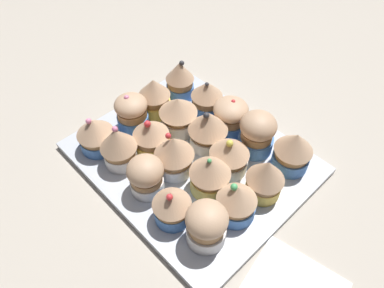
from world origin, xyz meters
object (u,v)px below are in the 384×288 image
object	(u,v)px
baking_tray	(192,158)
cupcake_13	(151,136)
cupcake_9	(155,96)
cupcake_14	(132,112)
cupcake_16	(172,205)
cupcake_1	(257,133)
cupcake_3	(207,97)
cupcake_7	(208,129)
cupcake_0	(293,150)
cupcake_6	(229,154)
cupcake_15	(207,225)
cupcake_2	(230,115)
cupcake_5	(265,178)
cupcake_12	(172,152)
cupcake_8	(178,114)
cupcake_19	(95,134)
cupcake_4	(180,80)
cupcake_17	(147,176)
cupcake_11	(210,174)
cupcake_18	(118,146)
cupcake_10	(236,201)

from	to	relation	value
baking_tray	cupcake_13	bearing A→B (deg)	34.16
cupcake_9	cupcake_14	world-z (taller)	cupcake_9
cupcake_14	cupcake_16	distance (cm)	20.09
cupcake_1	cupcake_13	world-z (taller)	cupcake_1
cupcake_3	cupcake_7	size ratio (longest dim) A/B	0.93
cupcake_7	cupcake_0	bearing A→B (deg)	-152.51
cupcake_16	cupcake_6	bearing A→B (deg)	-87.33
cupcake_15	cupcake_2	bearing A→B (deg)	-55.87
cupcake_5	cupcake_12	xyz separation A→B (cm)	(13.22, 6.63, -0.06)
cupcake_3	cupcake_12	world-z (taller)	cupcake_12
baking_tray	cupcake_2	size ratio (longest dim) A/B	5.57
cupcake_8	cupcake_16	bearing A→B (deg)	134.70
cupcake_5	cupcake_16	distance (cm)	14.38
cupcake_6	cupcake_16	distance (cm)	12.61
cupcake_6	cupcake_19	size ratio (longest dim) A/B	1.05
cupcake_4	cupcake_5	size ratio (longest dim) A/B	1.08
cupcake_4	cupcake_14	xyz separation A→B (cm)	(-0.38, 11.70, -0.43)
cupcake_9	cupcake_16	size ratio (longest dim) A/B	1.10
cupcake_12	cupcake_17	distance (cm)	5.74
cupcake_6	cupcake_19	world-z (taller)	cupcake_6
cupcake_8	cupcake_13	distance (cm)	6.47
baking_tray	cupcake_11	xyz separation A→B (cm)	(-6.53, 2.52, 4.28)
cupcake_2	cupcake_17	distance (cm)	18.75
cupcake_0	cupcake_13	world-z (taller)	cupcake_0
cupcake_1	cupcake_3	bearing A→B (deg)	-1.99
cupcake_1	cupcake_6	xyz separation A→B (cm)	(0.26, 6.40, -0.42)
cupcake_16	cupcake_19	xyz separation A→B (cm)	(18.99, -0.02, -0.03)
baking_tray	cupcake_8	world-z (taller)	cupcake_8
baking_tray	cupcake_1	xyz separation A→B (cm)	(-6.18, -8.83, 4.51)
cupcake_14	cupcake_13	bearing A→B (deg)	170.79
cupcake_0	cupcake_4	world-z (taller)	cupcake_4
cupcake_2	cupcake_19	bearing A→B (deg)	57.46
cupcake_7	cupcake_9	distance (cm)	12.47
cupcake_13	cupcake_9	bearing A→B (deg)	-43.58
cupcake_14	cupcake_12	bearing A→B (deg)	174.79
cupcake_15	cupcake_14	bearing A→B (deg)	-14.19
cupcake_9	cupcake_17	size ratio (longest dim) A/B	1.11
cupcake_11	cupcake_15	bearing A→B (deg)	131.18
cupcake_4	cupcake_13	size ratio (longest dim) A/B	1.12
cupcake_2	cupcake_15	bearing A→B (deg)	124.13
cupcake_11	cupcake_19	size ratio (longest dim) A/B	1.07
cupcake_1	cupcake_15	bearing A→B (deg)	108.57
cupcake_0	cupcake_18	distance (cm)	27.56
cupcake_15	cupcake_16	world-z (taller)	cupcake_15
cupcake_11	cupcake_10	bearing A→B (deg)	175.20
cupcake_10	cupcake_12	world-z (taller)	cupcake_12
cupcake_14	cupcake_5	bearing A→B (deg)	-167.46
cupcake_9	cupcake_10	distance (cm)	25.25
baking_tray	cupcake_17	size ratio (longest dim) A/B	5.38
cupcake_19	cupcake_9	bearing A→B (deg)	-90.60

